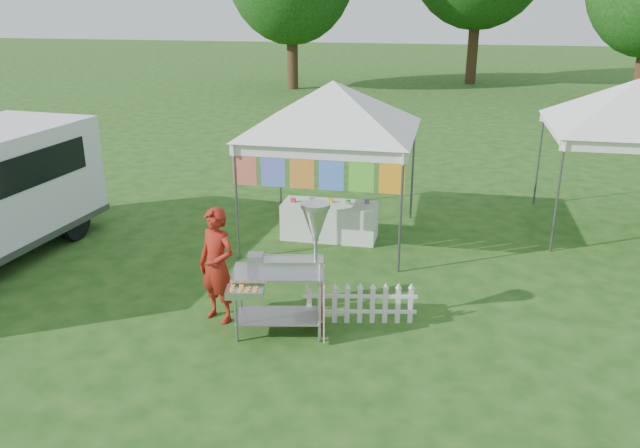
# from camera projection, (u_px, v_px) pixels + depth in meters

# --- Properties ---
(ground) EXTENTS (120.00, 120.00, 0.00)m
(ground) POSITION_uv_depth(u_px,v_px,m) (286.00, 322.00, 8.98)
(ground) COLOR #1A4313
(ground) RESTS_ON ground
(canopy_main) EXTENTS (4.24, 4.24, 3.45)m
(canopy_main) POSITION_uv_depth(u_px,v_px,m) (333.00, 81.00, 11.18)
(canopy_main) COLOR #59595E
(canopy_main) RESTS_ON ground
(donut_cart) EXTENTS (1.37, 1.16, 1.87)m
(donut_cart) POSITION_uv_depth(u_px,v_px,m) (293.00, 260.00, 8.31)
(donut_cart) COLOR gray
(donut_cart) RESTS_ON ground
(vendor) EXTENTS (0.72, 0.61, 1.69)m
(vendor) POSITION_uv_depth(u_px,v_px,m) (217.00, 265.00, 8.77)
(vendor) COLOR maroon
(vendor) RESTS_ON ground
(picket_fence) EXTENTS (1.59, 0.34, 0.56)m
(picket_fence) POSITION_uv_depth(u_px,v_px,m) (360.00, 305.00, 8.85)
(picket_fence) COLOR silver
(picket_fence) RESTS_ON ground
(display_table) EXTENTS (1.80, 0.70, 0.70)m
(display_table) POSITION_uv_depth(u_px,v_px,m) (330.00, 221.00, 12.01)
(display_table) COLOR white
(display_table) RESTS_ON ground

